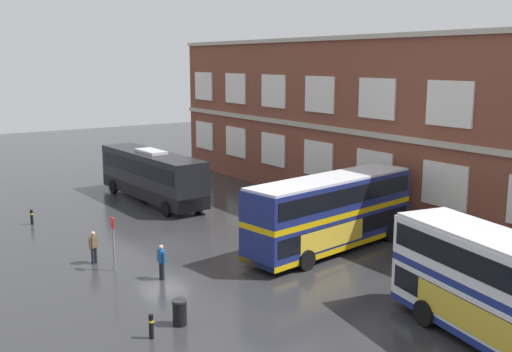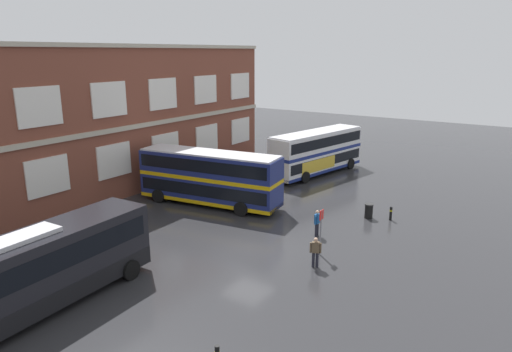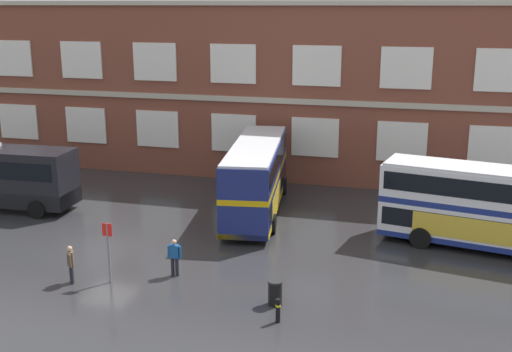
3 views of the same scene
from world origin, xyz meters
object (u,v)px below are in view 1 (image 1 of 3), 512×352
(second_passenger, at_px, (94,246))
(touring_coach, at_px, (152,176))
(waiting_passenger, at_px, (161,260))
(bus_stand_flag, at_px, (113,239))
(double_decker_near, at_px, (331,212))
(safety_bollard_west, at_px, (151,326))
(safety_bollard_east, at_px, (32,217))
(station_litter_bin, at_px, (180,312))

(second_passenger, bearing_deg, touring_coach, 143.15)
(touring_coach, distance_m, waiting_passenger, 16.39)
(bus_stand_flag, bearing_deg, second_passenger, -163.15)
(double_decker_near, relative_size, second_passenger, 6.62)
(bus_stand_flag, bearing_deg, safety_bollard_west, -11.50)
(safety_bollard_west, xyz_separation_m, safety_bollard_east, (-18.80, 0.38, 0.00))
(safety_bollard_west, bearing_deg, double_decker_near, 108.65)
(double_decker_near, xyz_separation_m, station_litter_bin, (3.78, -11.12, -1.63))
(station_litter_bin, relative_size, safety_bollard_west, 1.08)
(bus_stand_flag, height_order, safety_bollard_east, bus_stand_flag)
(waiting_passenger, bearing_deg, double_decker_near, 83.16)
(double_decker_near, relative_size, touring_coach, 0.93)
(touring_coach, relative_size, second_passenger, 7.12)
(station_litter_bin, height_order, safety_bollard_west, station_litter_bin)
(bus_stand_flag, relative_size, station_litter_bin, 2.62)
(double_decker_near, height_order, station_litter_bin, double_decker_near)
(safety_bollard_east, bearing_deg, second_passenger, 4.42)
(touring_coach, relative_size, waiting_passenger, 7.12)
(double_decker_near, height_order, waiting_passenger, double_decker_near)
(touring_coach, xyz_separation_m, station_litter_bin, (19.98, -7.99, -1.39))
(bus_stand_flag, height_order, safety_bollard_west, bus_stand_flag)
(double_decker_near, xyz_separation_m, second_passenger, (-5.14, -11.42, -1.22))
(touring_coach, xyz_separation_m, safety_bollard_west, (20.43, -9.40, -1.42))
(touring_coach, distance_m, safety_bollard_west, 22.53)
(station_litter_bin, xyz_separation_m, safety_bollard_east, (-18.35, -1.03, -0.03))
(second_passenger, bearing_deg, waiting_passenger, 25.19)
(second_passenger, distance_m, safety_bollard_east, 9.47)
(waiting_passenger, xyz_separation_m, second_passenger, (-3.99, -1.88, 0.00))
(double_decker_near, distance_m, station_litter_bin, 11.86)
(touring_coach, relative_size, station_litter_bin, 11.75)
(waiting_passenger, bearing_deg, safety_bollard_east, -169.01)
(second_passenger, height_order, station_litter_bin, second_passenger)
(safety_bollard_west, distance_m, safety_bollard_east, 18.81)
(waiting_passenger, xyz_separation_m, safety_bollard_west, (5.37, -2.99, -0.44))
(double_decker_near, xyz_separation_m, safety_bollard_west, (4.23, -12.53, -1.66))
(station_litter_bin, xyz_separation_m, safety_bollard_west, (0.45, -1.41, -0.03))
(bus_stand_flag, bearing_deg, touring_coach, 148.26)
(touring_coach, relative_size, safety_bollard_west, 12.74)
(touring_coach, height_order, safety_bollard_west, touring_coach)
(waiting_passenger, xyz_separation_m, station_litter_bin, (4.93, -1.58, -0.41))
(bus_stand_flag, xyz_separation_m, station_litter_bin, (7.35, -0.18, -1.12))
(double_decker_near, height_order, bus_stand_flag, double_decker_near)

